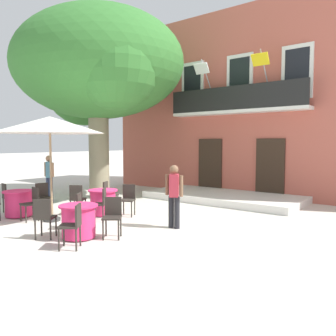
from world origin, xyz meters
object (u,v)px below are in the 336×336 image
cafe_chair_middle_2 (83,208)px  cafe_table_middle (79,221)px  cafe_chair_front_0 (32,201)px  cafe_chair_near_tree_2 (101,202)px  cafe_chair_near_tree_3 (128,198)px  pedestrian_near_entrance (49,176)px  cafe_umbrella (50,125)px  cafe_chair_near_tree_0 (109,194)px  pedestrian_mid_plaza (174,193)px  cafe_chair_front_2 (8,196)px  plane_tree (97,70)px  cafe_chair_middle_1 (113,214)px  cafe_chair_middle_0 (73,223)px  cafe_chair_front_1 (43,196)px  cafe_chair_middle_3 (44,215)px  cafe_table_front (19,203)px  cafe_table_near_tree (103,202)px  cafe_chair_near_tree_1 (77,198)px

cafe_chair_middle_2 → cafe_table_middle: bearing=-46.5°
cafe_table_middle → cafe_chair_front_0: 2.46m
cafe_chair_near_tree_2 → cafe_chair_near_tree_3: (0.11, 0.96, 0.00)m
cafe_table_middle → pedestrian_near_entrance: size_ratio=0.51×
cafe_chair_middle_2 → cafe_umbrella: cafe_umbrella is taller
cafe_chair_near_tree_0 → pedestrian_mid_plaza: pedestrian_mid_plaza is taller
cafe_chair_near_tree_0 → cafe_chair_middle_2: bearing=-57.4°
cafe_chair_near_tree_3 → cafe_chair_front_2: 3.72m
cafe_chair_front_2 → cafe_chair_near_tree_0: bearing=46.0°
plane_tree → cafe_chair_near_tree_3: 5.78m
cafe_chair_near_tree_0 → cafe_chair_middle_1: size_ratio=1.00×
cafe_chair_middle_0 → cafe_chair_front_1: same height
cafe_chair_middle_3 → cafe_table_front: size_ratio=1.05×
cafe_chair_front_0 → cafe_chair_front_2: 1.51m
cafe_chair_middle_3 → cafe_chair_middle_1: bearing=41.9°
cafe_chair_middle_0 → cafe_chair_front_0: bearing=163.7°
cafe_chair_middle_3 → cafe_chair_middle_0: bearing=-2.2°
cafe_chair_front_1 → cafe_umbrella: 2.43m
cafe_chair_near_tree_2 → pedestrian_near_entrance: 3.87m
cafe_table_near_tree → pedestrian_mid_plaza: pedestrian_mid_plaza is taller
cafe_chair_middle_0 → cafe_chair_front_1: bearing=155.8°
plane_tree → cafe_umbrella: plane_tree is taller
cafe_table_middle → cafe_chair_middle_1: bearing=42.6°
cafe_table_front → cafe_chair_front_2: size_ratio=0.95×
cafe_chair_near_tree_3 → plane_tree: bearing=152.0°
cafe_table_front → cafe_chair_middle_1: bearing=2.5°
plane_tree → pedestrian_mid_plaza: bearing=-22.0°
cafe_chair_front_0 → cafe_table_middle: bearing=-7.6°
cafe_chair_near_tree_1 → cafe_chair_middle_1: 2.73m
cafe_chair_near_tree_3 → cafe_table_middle: size_ratio=1.05×
plane_tree → cafe_chair_middle_2: plane_tree is taller
plane_tree → cafe_chair_front_0: plane_tree is taller
cafe_chair_middle_2 → cafe_chair_front_1: same height
cafe_table_near_tree → pedestrian_mid_plaza: (2.57, 0.05, 0.50)m
cafe_chair_front_1 → pedestrian_near_entrance: size_ratio=0.54×
cafe_table_middle → cafe_chair_middle_2: size_ratio=0.95×
cafe_chair_near_tree_2 → cafe_chair_middle_1: 1.72m
cafe_chair_front_2 → cafe_umbrella: 2.88m
cafe_chair_near_tree_2 → cafe_chair_middle_3: size_ratio=1.00×
cafe_chair_middle_1 → pedestrian_mid_plaza: size_ratio=0.57×
cafe_chair_front_0 → cafe_chair_near_tree_3: bearing=51.4°
cafe_chair_middle_1 → cafe_table_front: bearing=-177.5°
cafe_chair_middle_1 → pedestrian_mid_plaza: 1.68m
cafe_chair_middle_1 → cafe_chair_middle_2: (-1.07, 0.04, 0.00)m
cafe_chair_middle_3 → pedestrian_mid_plaza: bearing=55.7°
plane_tree → cafe_umbrella: 4.72m
cafe_table_near_tree → pedestrian_near_entrance: (-3.22, 0.34, 0.56)m
plane_tree → cafe_umbrella: (2.11, -3.52, -2.34)m
cafe_table_middle → cafe_chair_middle_2: (-0.52, 0.55, 0.14)m
pedestrian_near_entrance → pedestrian_mid_plaza: (5.80, -0.28, -0.06)m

